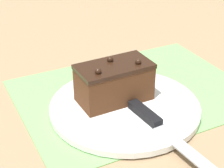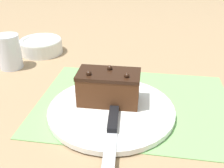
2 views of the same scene
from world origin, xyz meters
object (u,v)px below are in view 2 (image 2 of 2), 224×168
Objects in this scene: serving_knife at (112,133)px; drinking_glass at (9,52)px; chocolate_cake at (109,87)px; small_bowl at (41,45)px; cake_plate at (111,110)px.

drinking_glass is (0.36, -0.29, 0.03)m from serving_knife.
small_bowl is (0.29, -0.30, -0.03)m from chocolate_cake.
serving_knife is at bearing 102.20° from chocolate_cake.
cake_plate is 1.14× the size of serving_knife.
small_bowl is (-0.05, -0.13, -0.02)m from drinking_glass.
drinking_glass is at bearing -29.73° from cake_plate.
small_bowl is at bearing -46.26° from chocolate_cake.
cake_plate is 0.44m from small_bowl.
drinking_glass is 0.14m from small_bowl.
serving_knife is (-0.03, 0.12, -0.03)m from chocolate_cake.
serving_knife is 0.46m from drinking_glass.
cake_plate is 2.01× the size of chocolate_cake.
chocolate_cake reaches higher than small_bowl.
small_bowl reaches higher than cake_plate.
chocolate_cake is at bearing -82.67° from serving_knife.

